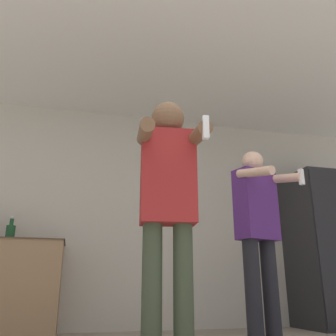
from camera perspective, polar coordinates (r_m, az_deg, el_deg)
The scene contains 6 objects.
wall_back at distance 4.51m, azimuth -5.47°, elevation -7.19°, with size 7.00×0.06×2.55m.
ceiling_slab at distance 3.70m, azimuth -1.16°, elevation 17.32°, with size 7.00×3.34×0.05m.
refrigerator at distance 4.99m, azimuth 22.51°, elevation -11.20°, with size 0.66×0.74×1.82m.
bottle_green_wine at distance 4.16m, azimuth -22.88°, elevation -8.90°, with size 0.09×0.09×0.26m.
person_woman_foreground at distance 2.41m, azimuth 0.05°, elevation -4.41°, with size 0.47×0.55×1.68m.
person_man_side at distance 3.46m, azimuth 13.61°, elevation -8.90°, with size 0.54×0.59×1.68m.
Camera 1 is at (-0.67, -1.53, 0.44)m, focal length 40.00 mm.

